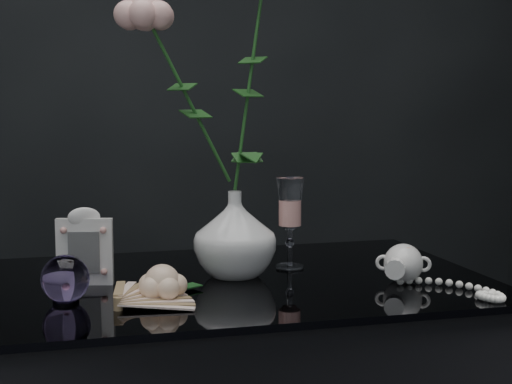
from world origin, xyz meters
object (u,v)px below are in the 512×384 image
object	(u,v)px
picture_frame	(85,246)
pearl_jar	(403,262)
wine_glass	(290,223)
loose_rose	(162,283)
vase	(235,234)
paperweight	(65,279)

from	to	relation	value
picture_frame	pearl_jar	size ratio (longest dim) A/B	0.54
wine_glass	loose_rose	xyz separation A→B (m)	(-0.27, -0.18, -0.06)
vase	picture_frame	bearing A→B (deg)	178.24
vase	wine_glass	bearing A→B (deg)	20.62
wine_glass	picture_frame	size ratio (longest dim) A/B	1.28
vase	pearl_jar	distance (m)	0.30
picture_frame	pearl_jar	world-z (taller)	picture_frame
vase	loose_rose	bearing A→B (deg)	-138.07
wine_glass	picture_frame	distance (m)	0.38
loose_rose	paperweight	bearing A→B (deg)	171.33
vase	loose_rose	size ratio (longest dim) A/B	0.90
wine_glass	paperweight	xyz separation A→B (m)	(-0.41, -0.15, -0.05)
vase	paperweight	size ratio (longest dim) A/B	2.04
wine_glass	paperweight	bearing A→B (deg)	-160.08
picture_frame	paperweight	distance (m)	0.12
vase	paperweight	xyz separation A→B (m)	(-0.30, -0.11, -0.04)
wine_glass	picture_frame	xyz separation A→B (m)	(-0.38, -0.04, -0.02)
vase	pearl_jar	size ratio (longest dim) A/B	0.63
wine_glass	loose_rose	world-z (taller)	wine_glass
vase	wine_glass	size ratio (longest dim) A/B	0.90
pearl_jar	vase	bearing A→B (deg)	-175.68
pearl_jar	loose_rose	bearing A→B (deg)	-150.21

